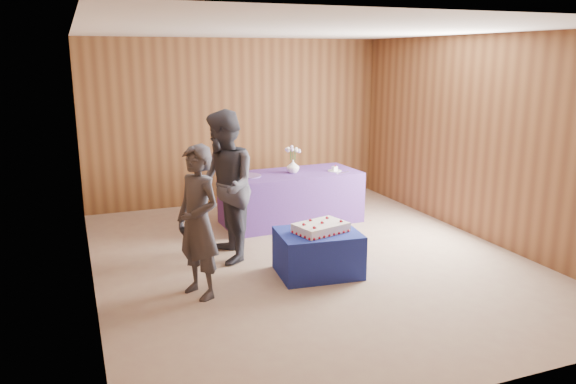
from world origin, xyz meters
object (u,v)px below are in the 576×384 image
serving_table (291,198)px  vase (293,166)px  sheet_cake (321,228)px  guest_left (198,222)px  guest_right (224,187)px  cake_table (318,253)px

serving_table → vase: size_ratio=10.45×
sheet_cake → vase: vase is taller
guest_left → guest_right: bearing=125.6°
vase → guest_right: 1.80m
cake_table → serving_table: size_ratio=0.45×
cake_table → serving_table: 2.06m
serving_table → guest_left: (-1.84, -2.10, 0.42)m
cake_table → vase: vase is taller
cake_table → serving_table: serving_table is taller
vase → guest_right: size_ratio=0.11×
sheet_cake → vase: 2.09m
serving_table → sheet_cake: (-0.44, -2.02, 0.18)m
sheet_cake → vase: (0.47, 2.02, 0.29)m
cake_table → sheet_cake: bearing=-31.8°
cake_table → guest_right: guest_right is taller
serving_table → guest_left: bearing=-134.1°
guest_left → guest_right: (0.51, 0.91, 0.12)m
guest_right → guest_left: bearing=-27.2°
vase → sheet_cake: bearing=-103.2°
serving_table → guest_right: (-1.33, -1.18, 0.54)m
sheet_cake → cake_table: bearing=127.4°
sheet_cake → serving_table: bearing=62.5°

